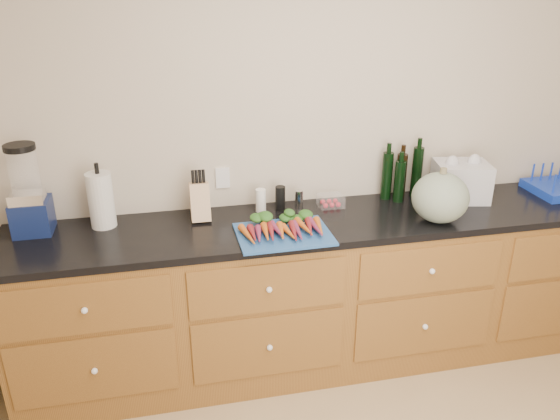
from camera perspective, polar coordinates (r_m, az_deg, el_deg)
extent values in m
cube|color=beige|center=(3.25, 4.43, 7.29)|extent=(4.10, 0.05, 2.60)
cube|color=brown|center=(3.31, 5.56, -8.58)|extent=(3.60, 0.60, 0.90)
cube|color=brown|center=(2.82, -19.73, -9.69)|extent=(0.82, 0.01, 0.28)
sphere|color=white|center=(2.81, -19.76, -9.86)|extent=(0.03, 0.03, 0.03)
cube|color=brown|center=(3.02, -18.79, -15.46)|extent=(0.82, 0.01, 0.38)
sphere|color=white|center=(3.01, -18.82, -15.65)|extent=(0.03, 0.03, 0.03)
cube|color=brown|center=(2.82, -1.20, -8.16)|extent=(0.82, 0.01, 0.28)
sphere|color=white|center=(2.81, -1.14, -8.33)|extent=(0.03, 0.03, 0.03)
cube|color=brown|center=(3.02, -1.14, -14.00)|extent=(0.82, 0.01, 0.38)
sphere|color=white|center=(3.01, -1.08, -14.18)|extent=(0.03, 0.03, 0.03)
cube|color=brown|center=(3.09, 15.49, -6.05)|extent=(0.82, 0.01, 0.28)
sphere|color=white|center=(3.08, 15.62, -6.19)|extent=(0.03, 0.03, 0.03)
cube|color=brown|center=(3.28, 14.81, -11.56)|extent=(0.82, 0.01, 0.38)
sphere|color=white|center=(3.27, 14.94, -11.71)|extent=(0.03, 0.03, 0.03)
cube|color=black|center=(3.09, 5.89, -1.14)|extent=(3.64, 0.62, 0.04)
cube|color=#224F90|center=(2.86, 0.37, -2.55)|extent=(0.49, 0.38, 0.01)
cone|color=#CE5E18|center=(2.80, -3.38, -2.58)|extent=(0.04, 0.19, 0.04)
cone|color=maroon|center=(2.80, -2.78, -2.53)|extent=(0.04, 0.19, 0.04)
cone|color=#7D274B|center=(2.81, -2.18, -2.47)|extent=(0.04, 0.19, 0.04)
cone|color=#CE5E18|center=(2.81, -1.58, -2.42)|extent=(0.04, 0.19, 0.04)
cone|color=maroon|center=(2.82, -0.99, -2.36)|extent=(0.04, 0.19, 0.04)
cone|color=#7D274B|center=(2.82, -0.39, -2.31)|extent=(0.04, 0.19, 0.04)
cone|color=#CE5E18|center=(2.83, 0.20, -2.25)|extent=(0.04, 0.19, 0.04)
ellipsoid|color=#1B4B19|center=(2.93, -2.09, -1.12)|extent=(0.19, 0.11, 0.06)
cone|color=#CE5E18|center=(2.83, 0.71, -2.21)|extent=(0.04, 0.19, 0.04)
cone|color=maroon|center=(2.84, 1.30, -2.15)|extent=(0.04, 0.19, 0.04)
cone|color=#7D274B|center=(2.84, 1.88, -2.10)|extent=(0.04, 0.19, 0.04)
cone|color=#CE5E18|center=(2.85, 2.46, -2.04)|extent=(0.04, 0.19, 0.04)
cone|color=maroon|center=(2.86, 3.04, -1.99)|extent=(0.04, 0.19, 0.04)
cone|color=#7D274B|center=(2.87, 3.61, -1.94)|extent=(0.04, 0.19, 0.04)
cone|color=#CE5E18|center=(2.87, 4.18, -1.88)|extent=(0.04, 0.19, 0.04)
ellipsoid|color=#1B4B19|center=(2.97, 1.80, -0.78)|extent=(0.19, 0.11, 0.06)
ellipsoid|color=slate|center=(3.10, 16.40, 1.26)|extent=(0.31, 0.31, 0.28)
cube|color=#101D4C|center=(3.14, -24.44, -0.60)|extent=(0.19, 0.19, 0.18)
cube|color=silver|center=(3.07, -24.91, 1.16)|extent=(0.17, 0.11, 0.06)
cylinder|color=white|center=(3.06, -25.16, 3.44)|extent=(0.15, 0.15, 0.25)
cylinder|color=black|center=(3.03, -25.61, 5.93)|extent=(0.15, 0.15, 0.03)
cylinder|color=silver|center=(3.06, -18.20, 0.98)|extent=(0.13, 0.13, 0.30)
cube|color=tan|center=(3.04, -8.36, 0.86)|extent=(0.11, 0.11, 0.21)
cylinder|color=white|center=(3.13, -2.02, 1.01)|extent=(0.06, 0.06, 0.13)
cylinder|color=black|center=(3.15, 0.03, 1.24)|extent=(0.06, 0.06, 0.14)
cylinder|color=silver|center=(3.18, 1.99, 1.13)|extent=(0.05, 0.05, 0.11)
cube|color=white|center=(3.22, 5.31, 0.97)|extent=(0.14, 0.12, 0.07)
cylinder|color=black|center=(3.35, 11.10, 3.52)|extent=(0.06, 0.06, 0.29)
cylinder|color=black|center=(3.40, 12.53, 3.52)|extent=(0.06, 0.06, 0.27)
cylinder|color=black|center=(3.42, 14.10, 3.86)|extent=(0.06, 0.06, 0.31)
cylinder|color=black|center=(3.33, 12.38, 2.94)|extent=(0.06, 0.06, 0.25)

